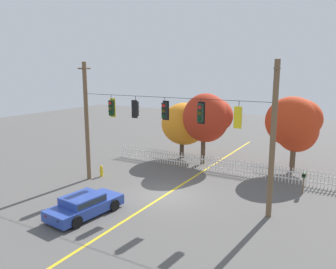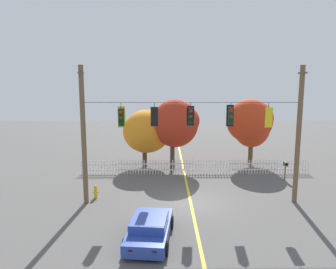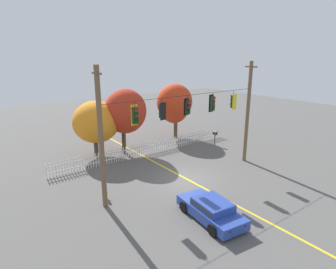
# 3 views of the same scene
# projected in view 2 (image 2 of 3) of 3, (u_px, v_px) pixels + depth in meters

# --- Properties ---
(ground) EXTENTS (80.00, 80.00, 0.00)m
(ground) POSITION_uv_depth(u_px,v_px,m) (191.00, 202.00, 19.91)
(ground) COLOR #565451
(lane_centerline_stripe) EXTENTS (0.16, 36.00, 0.01)m
(lane_centerline_stripe) POSITION_uv_depth(u_px,v_px,m) (191.00, 202.00, 19.91)
(lane_centerline_stripe) COLOR gold
(lane_centerline_stripe) RESTS_ON ground
(signal_support_span) EXTENTS (12.89, 1.10, 8.17)m
(signal_support_span) POSITION_uv_depth(u_px,v_px,m) (191.00, 135.00, 19.23)
(signal_support_span) COLOR brown
(signal_support_span) RESTS_ON ground
(traffic_signal_westbound_side) EXTENTS (0.43, 0.38, 1.47)m
(traffic_signal_westbound_side) POSITION_uv_depth(u_px,v_px,m) (121.00, 117.00, 19.03)
(traffic_signal_westbound_side) COLOR black
(traffic_signal_northbound_primary) EXTENTS (0.43, 0.38, 1.37)m
(traffic_signal_northbound_primary) POSITION_uv_depth(u_px,v_px,m) (154.00, 116.00, 19.02)
(traffic_signal_northbound_primary) COLOR black
(traffic_signal_southbound_primary) EXTENTS (0.43, 0.38, 1.36)m
(traffic_signal_southbound_primary) POSITION_uv_depth(u_px,v_px,m) (191.00, 116.00, 19.06)
(traffic_signal_southbound_primary) COLOR black
(traffic_signal_eastbound_side) EXTENTS (0.43, 0.38, 1.41)m
(traffic_signal_eastbound_side) POSITION_uv_depth(u_px,v_px,m) (230.00, 116.00, 19.08)
(traffic_signal_eastbound_side) COLOR black
(traffic_signal_northbound_secondary) EXTENTS (0.43, 0.38, 1.44)m
(traffic_signal_northbound_secondary) POSITION_uv_depth(u_px,v_px,m) (268.00, 117.00, 19.10)
(traffic_signal_northbound_secondary) COLOR black
(white_picket_fence) EXTENTS (17.92, 0.06, 1.13)m
(white_picket_fence) POSITION_uv_depth(u_px,v_px,m) (195.00, 167.00, 25.84)
(white_picket_fence) COLOR white
(white_picket_fence) RESTS_ON ground
(autumn_maple_near_fence) EXTENTS (4.00, 3.89, 4.85)m
(autumn_maple_near_fence) POSITION_uv_depth(u_px,v_px,m) (146.00, 130.00, 27.82)
(autumn_maple_near_fence) COLOR #473828
(autumn_maple_near_fence) RESTS_ON ground
(autumn_maple_mid) EXTENTS (3.91, 3.86, 5.80)m
(autumn_maple_mid) POSITION_uv_depth(u_px,v_px,m) (176.00, 122.00, 26.98)
(autumn_maple_mid) COLOR #473828
(autumn_maple_mid) RESTS_ON ground
(autumn_oak_far_east) EXTENTS (4.06, 3.56, 5.72)m
(autumn_oak_far_east) POSITION_uv_depth(u_px,v_px,m) (251.00, 122.00, 28.28)
(autumn_oak_far_east) COLOR brown
(autumn_oak_far_east) RESTS_ON ground
(parked_car) EXTENTS (2.28, 4.32, 1.15)m
(parked_car) POSITION_uv_depth(u_px,v_px,m) (150.00, 228.00, 15.13)
(parked_car) COLOR #28429E
(parked_car) RESTS_ON ground
(fire_hydrant) EXTENTS (0.38, 0.22, 0.83)m
(fire_hydrant) POSITION_uv_depth(u_px,v_px,m) (96.00, 191.00, 20.64)
(fire_hydrant) COLOR gold
(fire_hydrant) RESTS_ON ground
(roadside_mailbox) EXTENTS (0.25, 0.44, 1.38)m
(roadside_mailbox) POSITION_uv_depth(u_px,v_px,m) (286.00, 165.00, 24.24)
(roadside_mailbox) COLOR brown
(roadside_mailbox) RESTS_ON ground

